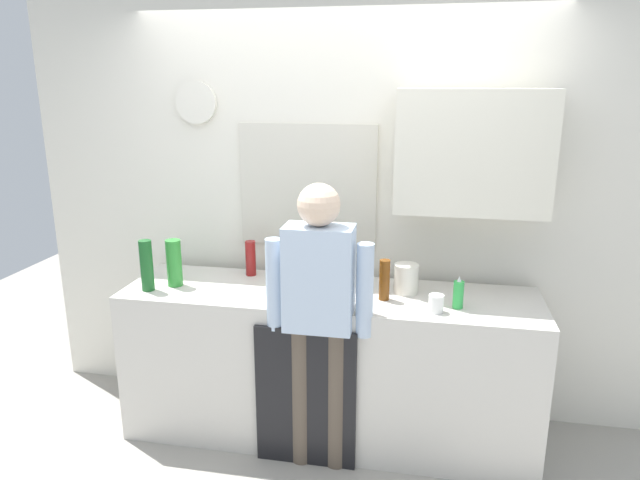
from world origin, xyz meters
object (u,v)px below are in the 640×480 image
Objects in this scene: bottle_clear_soda at (174,263)px; storage_canister at (406,279)px; coffee_maker at (320,278)px; bottle_olive_oil at (319,266)px; bottle_red_vinegar at (251,258)px; cup_white_mug at (436,304)px; bottle_green_wine at (147,265)px; person_at_sink at (319,306)px; dish_soap at (458,294)px; bottle_amber_beer at (384,280)px; potted_plant at (287,269)px; bottle_dark_sauce at (321,267)px.

bottle_clear_soda reaches higher than storage_canister.
coffee_maker is 1.32× the size of bottle_olive_oil.
storage_canister is (0.45, 0.25, -0.06)m from coffee_maker.
bottle_olive_oil reaches higher than bottle_red_vinegar.
storage_canister is at bearing 28.88° from coffee_maker.
cup_white_mug is at bearing -22.38° from bottle_olive_oil.
person_at_sink is at bearing -7.69° from bottle_green_wine.
dish_soap is at bearing 5.34° from coffee_maker.
bottle_amber_beer is (0.86, -0.26, 0.00)m from bottle_red_vinegar.
cup_white_mug is 0.41× the size of potted_plant.
bottle_dark_sauce is at bearing 92.35° from bottle_olive_oil.
bottle_olive_oil is 1.39× the size of dish_soap.
bottle_dark_sauce is 0.53m from storage_canister.
cup_white_mug is at bearing -4.69° from bottle_clear_soda.
person_at_sink is at bearing -14.92° from bottle_clear_soda.
bottle_clear_soda is at bearing -179.72° from bottle_amber_beer.
coffee_maker reaches higher than potted_plant.
bottle_amber_beer is at bearing 19.30° from coffee_maker.
coffee_maker is 0.17m from person_at_sink.
person_at_sink is (-0.61, -0.12, -0.01)m from cup_white_mug.
person_at_sink reaches higher than bottle_green_wine.
bottle_amber_beer is 0.32m from cup_white_mug.
bottle_olive_oil is 1.09× the size of bottle_amber_beer.
bottle_clear_soda reaches higher than dish_soap.
bottle_clear_soda is at bearing 172.86° from coffee_maker.
coffee_maker is 1.43× the size of potted_plant.
bottle_amber_beer is at bearing -20.65° from bottle_olive_oil.
bottle_clear_soda is 0.86m from bottle_olive_oil.
bottle_green_wine reaches higher than bottle_clear_soda.
bottle_clear_soda is at bearing -174.21° from storage_canister.
bottle_dark_sauce is 0.85m from dish_soap.
cup_white_mug is 0.62m from person_at_sink.
bottle_green_wine is 1.37m from bottle_amber_beer.
bottle_olive_oil reaches higher than cup_white_mug.
potted_plant is 0.97m from dish_soap.
bottle_clear_soda is at bearing 178.47° from dish_soap.
bottle_clear_soda is 1.53m from cup_white_mug.
bottle_red_vinegar is 0.75m from person_at_sink.
bottle_clear_soda is 2.95× the size of cup_white_mug.
dish_soap is at bearing -19.86° from bottle_dark_sauce.
dish_soap is at bearing 1.98° from bottle_green_wine.
person_at_sink reaches higher than potted_plant.
bottle_olive_oil is 1.00m from bottle_green_wine.
storage_canister is (0.68, 0.10, -0.05)m from potted_plant.
bottle_green_wine is at bearing -178.02° from dish_soap.
bottle_olive_oil is 0.83m from dish_soap.
bottle_clear_soda is at bearing 40.83° from bottle_green_wine.
bottle_red_vinegar is 0.73× the size of bottle_green_wine.
bottle_amber_beer is at bearing 31.64° from person_at_sink.
bottle_dark_sauce is (0.45, -0.02, -0.02)m from bottle_red_vinegar.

